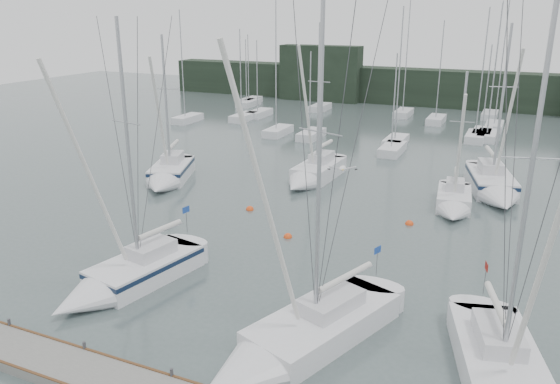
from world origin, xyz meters
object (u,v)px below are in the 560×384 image
Objects in this scene: sailboat_near_center at (286,347)px; sailboat_mid_d at (495,188)px; buoy_c at (250,210)px; buoy_a at (288,237)px; sailboat_near_left at (120,280)px; sailboat_mid_a at (168,176)px; sailboat_mid_c at (454,204)px; buoy_b at (409,224)px; sailboat_mid_b at (311,175)px.

sailboat_near_center is 1.14× the size of sailboat_mid_d.
buoy_a is at bearing -38.00° from buoy_c.
sailboat_near_left reaches higher than sailboat_mid_a.
sailboat_near_left is 21.97m from sailboat_mid_c.
buoy_b is (18.83, -0.93, -0.63)m from sailboat_mid_a.
sailboat_mid_a is at bearing 162.56° from buoy_c.
sailboat_near_center reaches higher than sailboat_mid_d.
sailboat_mid_a reaches higher than buoy_b.
buoy_b is at bearing -23.60° from sailboat_mid_a.
sailboat_near_left is at bearing -139.06° from sailboat_mid_d.
sailboat_mid_b reaches higher than sailboat_mid_a.
sailboat_mid_c is at bearing 45.80° from buoy_a.
sailboat_near_left is 1.04× the size of sailboat_mid_d.
sailboat_near_left reaches higher than sailboat_mid_d.
sailboat_near_left is 1.05× the size of sailboat_mid_b.
sailboat_mid_a is at bearing 129.32° from sailboat_near_left.
sailboat_near_left is 17.87m from buoy_b.
sailboat_mid_d is (13.23, 2.23, 0.06)m from sailboat_mid_b.
sailboat_mid_b is at bearing 147.01° from buoy_b.
sailboat_near_left is at bearing -117.13° from buoy_a.
sailboat_mid_c is 18.59× the size of buoy_b.
sailboat_mid_b is (2.04, 19.91, 0.04)m from sailboat_near_left.
sailboat_near_center is 19.73m from sailboat_mid_c.
sailboat_mid_c is at bearing -13.78° from sailboat_mid_a.
sailboat_mid_a is at bearing 156.43° from sailboat_near_center.
buoy_b is at bearing 64.13° from sailboat_near_left.
sailboat_mid_b is 11.08m from buoy_a.
sailboat_mid_a is 0.94× the size of sailboat_mid_b.
buoy_a is at bearing 133.66° from sailboat_near_center.
sailboat_near_left reaches higher than buoy_a.
sailboat_near_left is 25.48× the size of buoy_b.
buoy_b reaches higher than buoy_a.
sailboat_mid_a is 18.87m from buoy_b.
sailboat_mid_b reaches higher than buoy_b.
sailboat_near_left is at bearing -169.63° from sailboat_near_center.
buoy_c is at bearing -161.25° from sailboat_mid_d.
sailboat_mid_d is 24.49× the size of buoy_c.
sailboat_near_center is 24.15m from sailboat_mid_a.
sailboat_mid_b is 1.30× the size of sailboat_mid_c.
sailboat_mid_a is at bearing 177.18° from buoy_b.
sailboat_near_center is 27.83× the size of buoy_c.
sailboat_near_center reaches higher than sailboat_near_left.
sailboat_near_center is 1.50× the size of sailboat_mid_c.
sailboat_mid_b is 13.42m from sailboat_mid_d.
buoy_a is at bearing -140.61° from buoy_b.
buoy_b is (6.13, 5.03, 0.00)m from buoy_a.
sailboat_mid_c is at bearing 99.83° from sailboat_near_center.
sailboat_near_left is 0.92× the size of sailboat_near_center.
buoy_c is (8.50, -2.67, -0.63)m from sailboat_mid_a.
sailboat_near_left reaches higher than sailboat_mid_b.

